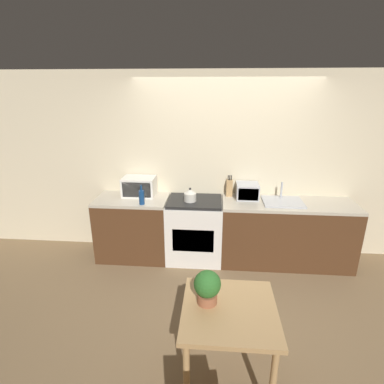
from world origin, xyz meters
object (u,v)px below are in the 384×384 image
object	(u,v)px
stove_range	(195,230)
microwave	(139,186)
kettle	(190,195)
toaster_oven	(247,191)
bottle	(142,197)
dining_table	(229,320)

from	to	relation	value
stove_range	microwave	world-z (taller)	microwave
kettle	microwave	distance (m)	0.76
kettle	toaster_oven	bearing A→B (deg)	12.65
stove_range	bottle	size ratio (longest dim) A/B	3.40
toaster_oven	dining_table	distance (m)	2.13
bottle	dining_table	size ratio (longest dim) A/B	0.36
microwave	toaster_oven	world-z (taller)	microwave
toaster_oven	kettle	bearing A→B (deg)	-167.35
stove_range	bottle	world-z (taller)	bottle
toaster_oven	dining_table	size ratio (longest dim) A/B	0.41
toaster_oven	dining_table	xyz separation A→B (m)	(-0.31, -2.07, -0.38)
microwave	toaster_oven	size ratio (longest dim) A/B	1.48
bottle	dining_table	distance (m)	2.08
dining_table	microwave	bearing A→B (deg)	120.59
stove_range	dining_table	world-z (taller)	stove_range
microwave	dining_table	distance (m)	2.43
microwave	toaster_oven	bearing A→B (deg)	0.31
kettle	toaster_oven	distance (m)	0.80
stove_range	toaster_oven	xyz separation A→B (m)	(0.72, 0.14, 0.56)
toaster_oven	microwave	bearing A→B (deg)	-179.69
kettle	bottle	xyz separation A→B (m)	(-0.63, -0.17, 0.02)
bottle	toaster_oven	distance (m)	1.45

